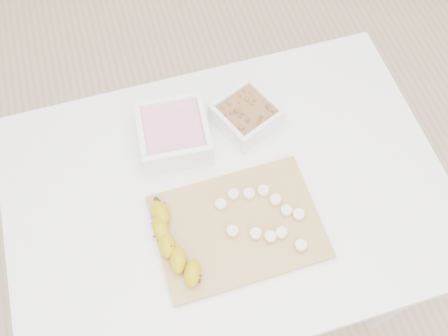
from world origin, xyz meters
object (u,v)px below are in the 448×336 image
object	(u,v)px
bowl_granola	(246,115)
cutting_board	(238,227)
bowl_yogurt	(174,133)
banana	(174,245)
table	(227,208)

from	to	relation	value
bowl_granola	cutting_board	world-z (taller)	bowl_granola
bowl_yogurt	banana	distance (m)	0.27
bowl_yogurt	banana	world-z (taller)	bowl_yogurt
table	cutting_board	xyz separation A→B (m)	(-0.00, -0.09, 0.10)
table	cutting_board	world-z (taller)	cutting_board
bowl_yogurt	bowl_granola	bearing A→B (deg)	1.67
table	cutting_board	size ratio (longest dim) A/B	2.82
bowl_granola	banana	world-z (taller)	bowl_granola
cutting_board	banana	xyz separation A→B (m)	(-0.14, -0.01, 0.02)
bowl_yogurt	bowl_granola	world-z (taller)	bowl_yogurt
table	bowl_granola	xyz separation A→B (m)	(0.10, 0.17, 0.13)
bowl_granola	banana	xyz separation A→B (m)	(-0.24, -0.27, 0.00)
bowl_yogurt	cutting_board	distance (m)	0.27
bowl_granola	bowl_yogurt	bearing A→B (deg)	-178.33
bowl_granola	cutting_board	distance (m)	0.28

